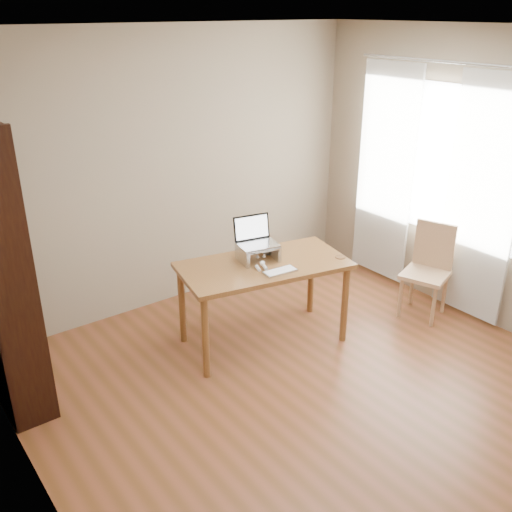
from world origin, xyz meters
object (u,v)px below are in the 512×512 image
(desk, at_px, (264,274))
(chair, at_px, (430,268))
(laptop, at_px, (254,237))
(keyboard, at_px, (280,271))
(cat, at_px, (253,254))

(desk, bearing_deg, chair, -7.15)
(chair, bearing_deg, laptop, 137.39)
(chair, bearing_deg, keyboard, 149.28)
(laptop, bearing_deg, chair, -11.52)
(desk, height_order, chair, chair)
(laptop, distance_m, chair, 1.76)
(laptop, xyz_separation_m, keyboard, (-0.00, -0.36, -0.18))
(laptop, height_order, cat, laptop)
(desk, xyz_separation_m, laptop, (0.00, 0.14, 0.29))
(laptop, distance_m, keyboard, 0.40)
(cat, distance_m, chair, 1.75)
(laptop, bearing_deg, desk, -77.98)
(chair, bearing_deg, cat, 138.64)
(desk, relative_size, chair, 1.71)
(laptop, relative_size, keyboard, 1.25)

